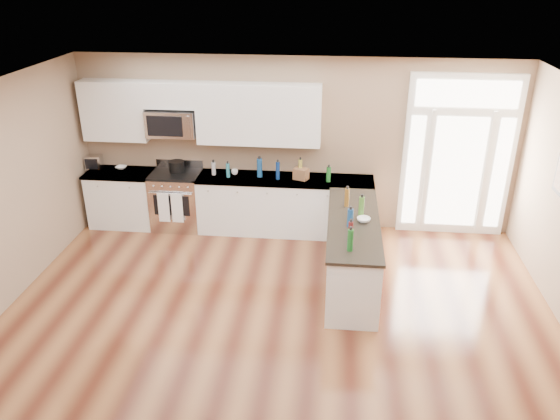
# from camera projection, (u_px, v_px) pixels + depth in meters

# --- Properties ---
(ground) EXTENTS (8.00, 8.00, 0.00)m
(ground) POSITION_uv_depth(u_px,v_px,m) (264.00, 389.00, 5.74)
(ground) COLOR #4E2215
(room_shell) EXTENTS (8.00, 8.00, 8.00)m
(room_shell) POSITION_uv_depth(u_px,v_px,m) (262.00, 246.00, 5.02)
(room_shell) COLOR #92775D
(room_shell) RESTS_ON ground
(back_cabinet_left) EXTENTS (1.10, 0.66, 0.94)m
(back_cabinet_left) POSITION_uv_depth(u_px,v_px,m) (123.00, 200.00, 9.16)
(back_cabinet_left) COLOR white
(back_cabinet_left) RESTS_ON ground
(back_cabinet_right) EXTENTS (2.85, 0.66, 0.94)m
(back_cabinet_right) POSITION_uv_depth(u_px,v_px,m) (284.00, 207.00, 8.90)
(back_cabinet_right) COLOR white
(back_cabinet_right) RESTS_ON ground
(peninsula_cabinet) EXTENTS (0.69, 2.32, 0.94)m
(peninsula_cabinet) POSITION_uv_depth(u_px,v_px,m) (352.00, 253.00, 7.49)
(peninsula_cabinet) COLOR white
(peninsula_cabinet) RESTS_ON ground
(upper_cabinet_left) EXTENTS (1.04, 0.33, 0.95)m
(upper_cabinet_left) POSITION_uv_depth(u_px,v_px,m) (115.00, 110.00, 8.67)
(upper_cabinet_left) COLOR white
(upper_cabinet_left) RESTS_ON room_shell
(upper_cabinet_right) EXTENTS (1.94, 0.33, 0.95)m
(upper_cabinet_right) POSITION_uv_depth(u_px,v_px,m) (259.00, 114.00, 8.45)
(upper_cabinet_right) COLOR white
(upper_cabinet_right) RESTS_ON room_shell
(upper_cabinet_short) EXTENTS (0.82, 0.33, 0.40)m
(upper_cabinet_short) POSITION_uv_depth(u_px,v_px,m) (170.00, 95.00, 8.47)
(upper_cabinet_short) COLOR white
(upper_cabinet_short) RESTS_ON room_shell
(microwave) EXTENTS (0.78, 0.41, 0.42)m
(microwave) POSITION_uv_depth(u_px,v_px,m) (172.00, 123.00, 8.62)
(microwave) COLOR silver
(microwave) RESTS_ON room_shell
(entry_door) EXTENTS (1.70, 0.10, 2.60)m
(entry_door) POSITION_uv_depth(u_px,v_px,m) (458.00, 157.00, 8.52)
(entry_door) COLOR white
(entry_door) RESTS_ON ground
(kitchen_range) EXTENTS (0.80, 0.70, 1.08)m
(kitchen_range) POSITION_uv_depth(u_px,v_px,m) (177.00, 200.00, 9.05)
(kitchen_range) COLOR silver
(kitchen_range) RESTS_ON ground
(stockpot) EXTENTS (0.29, 0.29, 0.19)m
(stockpot) POSITION_uv_depth(u_px,v_px,m) (177.00, 166.00, 8.89)
(stockpot) COLOR black
(stockpot) RESTS_ON kitchen_range
(toaster_oven) EXTENTS (0.27, 0.22, 0.22)m
(toaster_oven) POSITION_uv_depth(u_px,v_px,m) (94.00, 162.00, 9.07)
(toaster_oven) COLOR silver
(toaster_oven) RESTS_ON back_cabinet_left
(cardboard_box) EXTENTS (0.26, 0.23, 0.18)m
(cardboard_box) POSITION_uv_depth(u_px,v_px,m) (301.00, 174.00, 8.61)
(cardboard_box) COLOR brown
(cardboard_box) RESTS_ON back_cabinet_right
(bowl_left) EXTENTS (0.19, 0.19, 0.04)m
(bowl_left) POSITION_uv_depth(u_px,v_px,m) (121.00, 168.00, 9.07)
(bowl_left) COLOR white
(bowl_left) RESTS_ON back_cabinet_left
(bowl_peninsula) EXTENTS (0.19, 0.19, 0.06)m
(bowl_peninsula) POSITION_uv_depth(u_px,v_px,m) (364.00, 220.00, 7.23)
(bowl_peninsula) COLOR white
(bowl_peninsula) RESTS_ON peninsula_cabinet
(cup_counter) EXTENTS (0.12, 0.12, 0.08)m
(cup_counter) POSITION_uv_depth(u_px,v_px,m) (235.00, 172.00, 8.82)
(cup_counter) COLOR white
(cup_counter) RESTS_ON back_cabinet_right
(counter_bottles) EXTENTS (2.39, 2.39, 0.31)m
(counter_bottles) POSITION_uv_depth(u_px,v_px,m) (305.00, 190.00, 7.89)
(counter_bottles) COLOR #19591E
(counter_bottles) RESTS_ON back_cabinet_right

